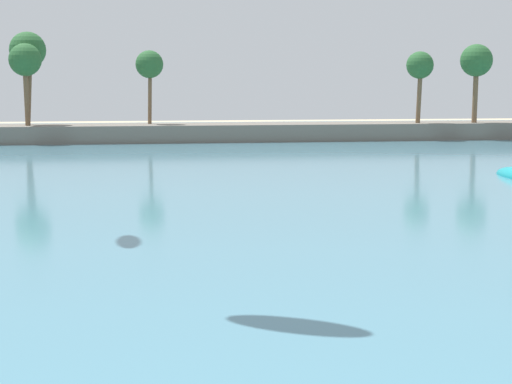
{
  "coord_description": "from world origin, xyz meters",
  "views": [
    {
      "loc": [
        -2.07,
        -1.67,
        6.16
      ],
      "look_at": [
        0.12,
        13.12,
        4.17
      ],
      "focal_mm": 58.75,
      "sensor_mm": 36.0,
      "label": 1
    }
  ],
  "objects": [
    {
      "name": "palm_headland",
      "position": [
        -1.99,
        83.91,
        2.7
      ],
      "size": [
        91.24,
        6.59,
        12.47
      ],
      "color": "slate",
      "rests_on": "ground"
    },
    {
      "name": "sea",
      "position": [
        0.0,
        66.12,
        0.03
      ],
      "size": [
        220.0,
        115.47,
        0.06
      ],
      "primitive_type": "cube",
      "color": "teal",
      "rests_on": "ground"
    }
  ]
}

